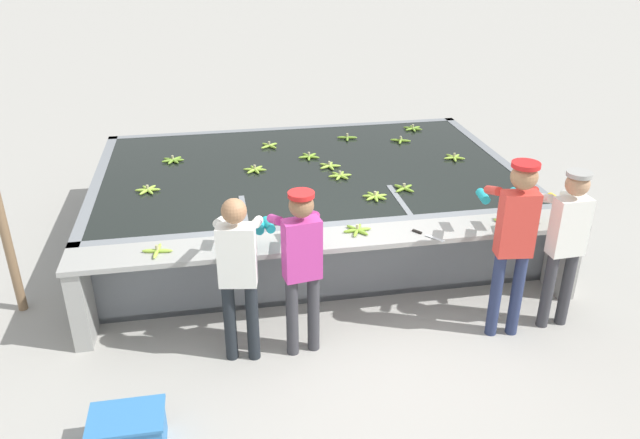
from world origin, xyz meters
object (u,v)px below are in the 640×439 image
Objects in this scene: banana_bunch_floating_6 at (454,157)px; crate at (129,433)px; worker_3 at (565,235)px; banana_bunch_floating_2 at (347,137)px; worker_2 at (514,232)px; banana_bunch_floating_7 at (309,156)px; banana_bunch_floating_11 at (148,190)px; knife_0 at (423,234)px; banana_bunch_floating_9 at (255,170)px; banana_bunch_ledge_0 at (357,230)px; banana_bunch_floating_12 at (400,140)px; banana_bunch_floating_8 at (375,196)px; banana_bunch_floating_3 at (329,166)px; banana_bunch_floating_5 at (413,128)px; banana_bunch_ledge_1 at (157,251)px; banana_bunch_floating_0 at (269,146)px; banana_bunch_floating_1 at (173,160)px; banana_bunch_ledge_2 at (507,223)px; banana_bunch_floating_10 at (340,176)px; worker_0 at (238,266)px; banana_bunch_floating_4 at (404,188)px; worker_1 at (301,258)px.

banana_bunch_floating_6 is 0.50× the size of crate.
banana_bunch_floating_2 is (-1.30, 3.37, -0.09)m from worker_3.
worker_2 is 2.45m from banana_bunch_floating_6.
banana_bunch_floating_7 is at bearing -134.29° from banana_bunch_floating_2.
banana_bunch_floating_11 is 3.09m from knife_0.
banana_bunch_floating_2 is 1.67m from banana_bunch_floating_9.
crate is at bearing -143.37° from banana_bunch_ledge_0.
worker_3 reaches higher than banana_bunch_floating_12.
banana_bunch_floating_8 is 0.95× the size of knife_0.
banana_bunch_floating_3 is 0.98× the size of banana_bunch_floating_5.
banana_bunch_floating_12 is at bearing 40.25° from banana_bunch_ledge_1.
banana_bunch_floating_1 is at bearing -165.43° from banana_bunch_floating_0.
worker_3 is 5.80× the size of banana_bunch_ledge_2.
banana_bunch_floating_10 is (-1.69, 2.02, -0.09)m from worker_3.
banana_bunch_floating_9 is at bearing 114.94° from banana_bunch_ledge_0.
worker_2 reaches higher than banana_bunch_floating_7.
banana_bunch_floating_2 is at bearing 91.68° from knife_0.
worker_0 is 5.75× the size of banana_bunch_floating_12.
banana_bunch_floating_4 is at bearing -38.78° from banana_bunch_floating_10.
banana_bunch_ledge_1 reaches higher than banana_bunch_floating_1.
banana_bunch_floating_5 is 1.02× the size of banana_bunch_floating_6.
worker_3 is 5.67× the size of banana_bunch_floating_5.
knife_0 is 3.11m from crate.
worker_0 reaches higher than banana_bunch_floating_9.
banana_bunch_ledge_1 is (-1.76, -2.20, 0.00)m from banana_bunch_floating_7.
banana_bunch_floating_2 is 1.00× the size of banana_bunch_floating_10.
banana_bunch_ledge_0 is at bearing -129.33° from banana_bunch_floating_4.
crate is at bearing -145.92° from worker_1.
banana_bunch_floating_0 is 1.28m from banana_bunch_floating_1.
banana_bunch_floating_6 is 1.58m from banana_bunch_floating_10.
banana_bunch_ledge_1 is at bearing -129.97° from banana_bunch_floating_2.
worker_3 is 1.86m from banana_bunch_floating_4.
banana_bunch_floating_8 is at bearing 103.77° from knife_0.
banana_bunch_floating_10 is 1.02× the size of banana_bunch_ledge_2.
banana_bunch_floating_11 is 1.03× the size of banana_bunch_floating_12.
banana_bunch_floating_11 is at bearing 157.13° from banana_bunch_ledge_2.
banana_bunch_floating_10 is 2.19m from banana_bunch_floating_11.
banana_bunch_floating_4 is (0.69, -0.83, 0.00)m from banana_bunch_floating_3.
banana_bunch_floating_9 is 2.16m from banana_bunch_floating_12.
banana_bunch_ledge_1 is (-3.55, -1.84, 0.00)m from banana_bunch_floating_6.
worker_0 is at bearing -139.40° from banana_bunch_floating_8.
banana_bunch_floating_4 is 0.92× the size of banana_bunch_ledge_2.
banana_bunch_floating_12 is at bearing 91.33° from worker_2.
worker_1 is 1.33m from banana_bunch_ledge_1.
worker_1 is 2.14m from banana_bunch_floating_10.
banana_bunch_floating_2 is at bearing 102.45° from worker_2.
worker_1 reaches higher than banana_bunch_floating_5.
banana_bunch_floating_6 is (-0.15, 2.36, -0.09)m from worker_3.
banana_bunch_floating_3 is 1.93m from banana_bunch_floating_5.
banana_bunch_floating_0 and banana_bunch_floating_1 have the same top height.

